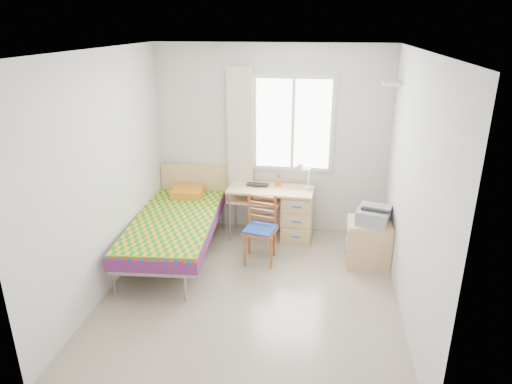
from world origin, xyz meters
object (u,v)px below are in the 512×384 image
(bed, at_px, (177,222))
(chair, at_px, (261,225))
(desk, at_px, (292,212))
(printer, at_px, (374,215))
(cabinet, at_px, (368,243))

(bed, height_order, chair, bed)
(desk, xyz_separation_m, printer, (1.02, -0.58, 0.27))
(desk, bearing_deg, cabinet, -27.85)
(desk, height_order, chair, chair)
(cabinet, height_order, printer, printer)
(printer, bearing_deg, bed, -161.45)
(chair, relative_size, printer, 1.65)
(cabinet, distance_m, printer, 0.38)
(bed, xyz_separation_m, cabinet, (2.41, 0.11, -0.17))
(desk, xyz_separation_m, chair, (-0.34, -0.67, 0.08))
(desk, distance_m, cabinet, 1.15)
(desk, xyz_separation_m, cabinet, (0.98, -0.58, -0.11))
(chair, bearing_deg, cabinet, 16.77)
(chair, xyz_separation_m, cabinet, (1.32, 0.09, -0.19))
(chair, relative_size, cabinet, 1.50)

